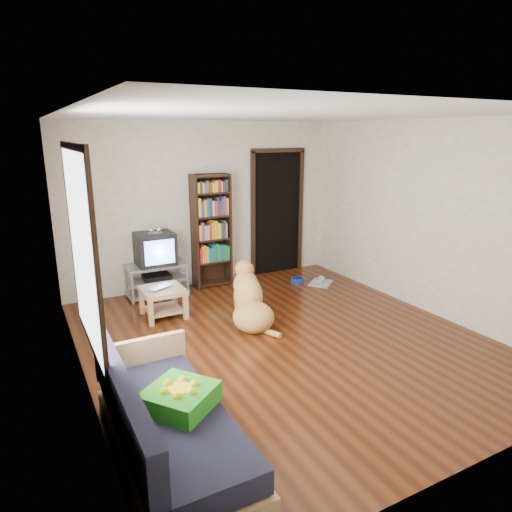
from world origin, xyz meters
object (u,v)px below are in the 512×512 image
dog_bowl (297,280)px  dog (250,302)px  green_cushion (180,398)px  tv_stand (157,279)px  laptop (163,288)px  bookshelf (211,225)px  crt_tv (155,248)px  sofa (167,431)px  coffee_table (163,297)px  grey_rag (321,283)px

dog_bowl → dog: 1.90m
green_cushion → tv_stand: (0.85, 3.61, -0.23)m
laptop → bookshelf: bookshelf is taller
bookshelf → dog: size_ratio=1.75×
crt_tv → bookshelf: size_ratio=0.32×
laptop → dog: dog is taller
green_cushion → sofa: size_ratio=0.26×
laptop → coffee_table: size_ratio=0.63×
crt_tv → bookshelf: 0.99m
green_cushion → coffee_table: (0.69, 2.76, -0.22)m
tv_stand → sofa: sofa is taller
grey_rag → crt_tv: bearing=163.3°
dog_bowl → dog: size_ratio=0.21×
sofa → dog_bowl: bearing=44.4°
green_cushion → coffee_table: 2.85m
crt_tv → dog_bowl: bearing=-12.8°
sofa → coffee_table: sofa is taller
grey_rag → bookshelf: bearing=152.3°
laptop → grey_rag: 2.73m
dog_bowl → sofa: (-3.21, -3.14, 0.22)m
laptop → crt_tv: 0.98m
bookshelf → coffee_table: 1.63m
grey_rag → dog: bearing=-153.0°
dog_bowl → sofa: 4.50m
laptop → dog_bowl: (2.40, 0.40, -0.37)m
dog_bowl → coffee_table: coffee_table is taller
crt_tv → dog: (0.75, -1.67, -0.44)m
grey_rag → bookshelf: (-1.58, 0.83, 0.99)m
tv_stand → dog: size_ratio=0.87×
bookshelf → dog_bowl: bearing=-24.3°
tv_stand → crt_tv: crt_tv is taller
grey_rag → bookshelf: 2.04m
sofa → coffee_table: (0.81, 2.78, 0.02)m
sofa → dog: (1.72, 1.98, 0.05)m
crt_tv → coffee_table: size_ratio=1.05×
laptop → dog: 1.19m
green_cushion → tv_stand: bearing=40.0°
dog → sofa: bearing=-130.9°
dog_bowl → grey_rag: 0.39m
green_cushion → grey_rag: bearing=3.5°
laptop → sofa: size_ratio=0.19×
tv_stand → coffee_table: tv_stand is taller
dog_bowl → bookshelf: bookshelf is taller
bookshelf → dog: bookshelf is taller
coffee_table → dog: 1.21m
coffee_table → sofa: bearing=-106.3°
bookshelf → dog: (-0.20, -1.74, -0.69)m
tv_stand → dog: 1.81m
green_cushion → crt_tv: 3.74m
dog_bowl → bookshelf: 1.71m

